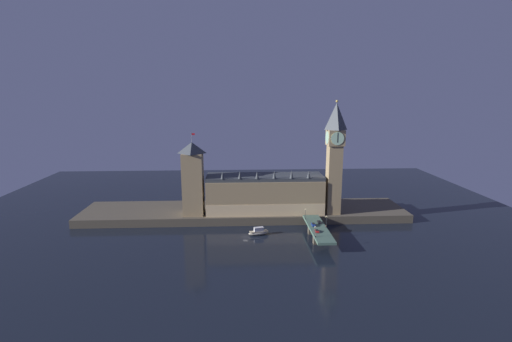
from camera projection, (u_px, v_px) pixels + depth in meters
The scene contains 15 objects.
ground_plane at pixel (245, 237), 219.56m from camera, with size 400.00×400.00×0.00m, color black.
embankment at pixel (244, 212), 257.17m from camera, with size 220.00×42.00×5.34m.
parliament_hall at pixel (265, 193), 248.02m from camera, with size 76.99×23.54×29.71m.
clock_tower at pixel (335, 155), 238.61m from camera, with size 10.90×11.01×73.90m.
victoria_tower at pixel (193, 179), 239.53m from camera, with size 13.29×13.29×53.62m.
bridge at pixel (318, 230), 215.59m from camera, with size 10.03×46.00×6.81m.
car_northbound_lead at pixel (313, 224), 217.92m from camera, with size 2.00×4.59×1.58m.
car_northbound_trail at pixel (317, 231), 208.04m from camera, with size 1.90×4.32×1.32m.
car_southbound_trail at pixel (319, 222), 222.37m from camera, with size 2.05×4.54×1.49m.
pedestrian_near_rail at pixel (316, 235), 200.86m from camera, with size 0.38×0.38×1.59m.
pedestrian_mid_walk at pixel (326, 226), 214.55m from camera, with size 0.38×0.38×1.64m.
street_lamp_near at pixel (315, 230), 199.82m from camera, with size 1.34×0.60×6.29m.
street_lamp_mid at pixel (327, 220), 214.58m from camera, with size 1.34×0.60×6.96m.
street_lamp_far at pixel (306, 213), 228.58m from camera, with size 1.34×0.60×6.63m.
boat_upstream at pixel (259, 232), 221.86m from camera, with size 13.18×6.39×4.78m.
Camera 1 is at (-3.42, -207.28, 82.35)m, focal length 26.00 mm.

